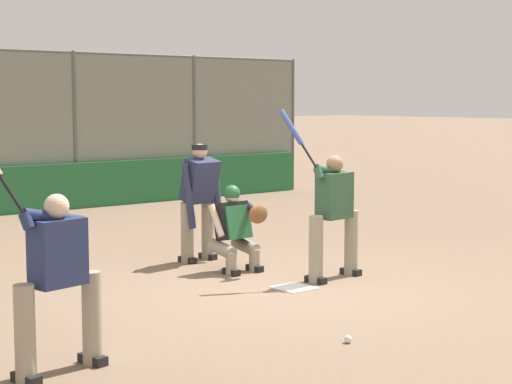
# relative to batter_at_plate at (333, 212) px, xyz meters

# --- Properties ---
(ground_plane) EXTENTS (160.00, 160.00, 0.00)m
(ground_plane) POSITION_rel_batter_at_plate_xyz_m (0.72, 0.10, -0.84)
(ground_plane) COLOR #7A604C
(home_plate_marker) EXTENTS (0.43, 0.43, 0.01)m
(home_plate_marker) POSITION_rel_batter_at_plate_xyz_m (0.72, 0.10, -0.84)
(home_plate_marker) COLOR white
(home_plate_marker) RESTS_ON ground_plane
(backstop_fence) EXTENTS (14.90, 0.08, 3.21)m
(backstop_fence) POSITION_rel_batter_at_plate_xyz_m (0.72, -8.42, 0.85)
(backstop_fence) COLOR #515651
(backstop_fence) RESTS_ON ground_plane
(padding_wall) EXTENTS (14.53, 0.18, 0.94)m
(padding_wall) POSITION_rel_batter_at_plate_xyz_m (0.72, -8.32, -0.37)
(padding_wall) COLOR #236638
(padding_wall) RESTS_ON ground_plane
(batter_at_plate) EXTENTS (1.05, 0.58, 2.12)m
(batter_at_plate) POSITION_rel_batter_at_plate_xyz_m (0.00, 0.00, 0.00)
(batter_at_plate) COLOR gray
(batter_at_plate) RESTS_ON ground_plane
(catcher_behind_plate) EXTENTS (0.59, 0.69, 1.13)m
(catcher_behind_plate) POSITION_rel_batter_at_plate_xyz_m (0.65, -1.14, -0.26)
(catcher_behind_plate) COLOR gray
(catcher_behind_plate) RESTS_ON ground_plane
(umpire_home) EXTENTS (0.66, 0.45, 1.63)m
(umpire_home) POSITION_rel_batter_at_plate_xyz_m (0.62, -2.00, 0.03)
(umpire_home) COLOR gray
(umpire_home) RESTS_ON ground_plane
(batter_on_deck) EXTENTS (1.05, 0.57, 2.07)m
(batter_on_deck) POSITION_rel_batter_at_plate_xyz_m (4.32, 1.28, -0.04)
(batter_on_deck) COLOR gray
(batter_on_deck) RESTS_ON ground_plane
(fielding_glove_on_dirt) EXTENTS (0.27, 0.21, 0.10)m
(fielding_glove_on_dirt) POSITION_rel_batter_at_plate_xyz_m (-3.13, -6.86, -0.79)
(fielding_glove_on_dirt) COLOR #56331E
(fielding_glove_on_dirt) RESTS_ON ground_plane
(baseball_loose) EXTENTS (0.07, 0.07, 0.07)m
(baseball_loose) POSITION_rel_batter_at_plate_xyz_m (1.85, 2.13, -0.81)
(baseball_loose) COLOR white
(baseball_loose) RESTS_ON ground_plane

